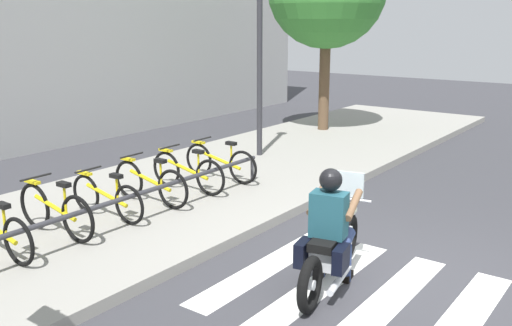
# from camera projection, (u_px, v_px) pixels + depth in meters

# --- Properties ---
(ground_plane) EXTENTS (48.00, 48.00, 0.00)m
(ground_plane) POSITION_uv_depth(u_px,v_px,m) (409.00, 281.00, 6.77)
(ground_plane) COLOR #38383D
(sidewalk) EXTENTS (24.00, 4.40, 0.15)m
(sidewalk) POSITION_uv_depth(u_px,v_px,m) (146.00, 204.00, 9.37)
(sidewalk) COLOR gray
(sidewalk) RESTS_ON ground
(crosswalk_stripe_1) EXTENTS (2.80, 0.40, 0.01)m
(crosswalk_stripe_1) POSITION_uv_depth(u_px,v_px,m) (459.00, 325.00, 5.79)
(crosswalk_stripe_1) COLOR white
(crosswalk_stripe_1) RESTS_ON ground
(crosswalk_stripe_2) EXTENTS (2.80, 0.40, 0.01)m
(crosswalk_stripe_2) POSITION_uv_depth(u_px,v_px,m) (386.00, 302.00, 6.25)
(crosswalk_stripe_2) COLOR white
(crosswalk_stripe_2) RESTS_ON ground
(crosswalk_stripe_3) EXTENTS (2.80, 0.40, 0.01)m
(crosswalk_stripe_3) POSITION_uv_depth(u_px,v_px,m) (323.00, 283.00, 6.71)
(crosswalk_stripe_3) COLOR white
(crosswalk_stripe_3) RESTS_ON ground
(crosswalk_stripe_4) EXTENTS (2.80, 0.40, 0.01)m
(crosswalk_stripe_4) POSITION_uv_depth(u_px,v_px,m) (268.00, 266.00, 7.17)
(crosswalk_stripe_4) COLOR white
(crosswalk_stripe_4) RESTS_ON ground
(motorcycle) EXTENTS (2.11, 0.82, 1.21)m
(motorcycle) POSITION_uv_depth(u_px,v_px,m) (332.00, 246.00, 6.63)
(motorcycle) COLOR black
(motorcycle) RESTS_ON ground
(rider) EXTENTS (0.70, 0.63, 1.43)m
(rider) POSITION_uv_depth(u_px,v_px,m) (331.00, 219.00, 6.48)
(rider) COLOR #1E4C59
(rider) RESTS_ON ground
(bicycle_2) EXTENTS (0.48, 1.61, 0.80)m
(bicycle_2) POSITION_uv_depth(u_px,v_px,m) (55.00, 211.00, 7.71)
(bicycle_2) COLOR black
(bicycle_2) RESTS_ON sidewalk
(bicycle_3) EXTENTS (0.48, 1.56, 0.72)m
(bicycle_3) POSITION_uv_depth(u_px,v_px,m) (107.00, 197.00, 8.40)
(bicycle_3) COLOR black
(bicycle_3) RESTS_ON sidewalk
(bicycle_4) EXTENTS (0.48, 1.63, 0.77)m
(bicycle_4) POSITION_uv_depth(u_px,v_px,m) (150.00, 183.00, 9.08)
(bicycle_4) COLOR black
(bicycle_4) RESTS_ON sidewalk
(bicycle_5) EXTENTS (0.48, 1.64, 0.76)m
(bicycle_5) POSITION_uv_depth(u_px,v_px,m) (187.00, 172.00, 9.76)
(bicycle_5) COLOR black
(bicycle_5) RESTS_ON sidewalk
(bicycle_6) EXTENTS (0.48, 1.66, 0.75)m
(bicycle_6) POSITION_uv_depth(u_px,v_px,m) (220.00, 162.00, 10.45)
(bicycle_6) COLOR black
(bicycle_6) RESTS_ON sidewalk
(bike_rack) EXTENTS (5.84, 0.07, 0.49)m
(bike_rack) POSITION_uv_depth(u_px,v_px,m) (132.00, 198.00, 8.06)
(bike_rack) COLOR #333338
(bike_rack) RESTS_ON sidewalk
(street_lamp) EXTENTS (0.28, 0.28, 4.57)m
(street_lamp) POSITION_uv_depth(u_px,v_px,m) (260.00, 34.00, 11.87)
(street_lamp) COLOR #2D2D33
(street_lamp) RESTS_ON ground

